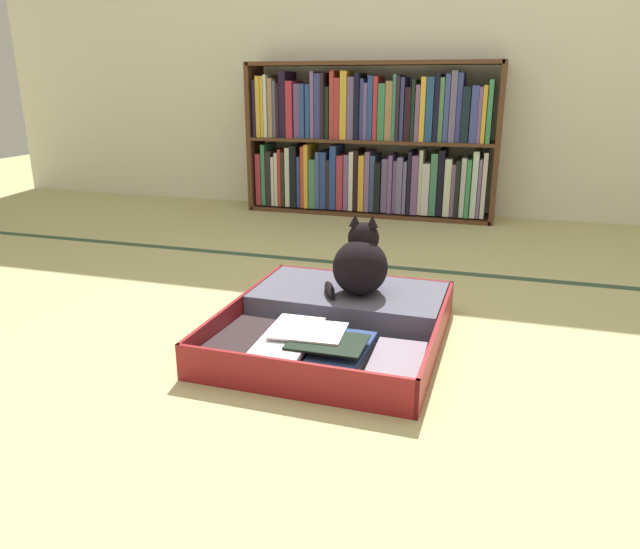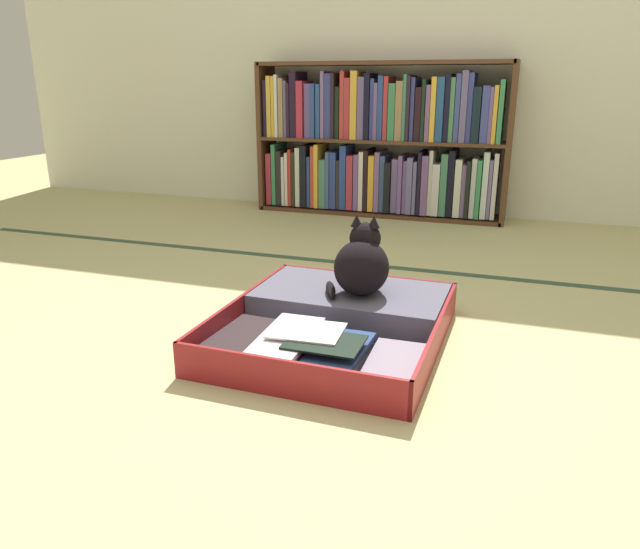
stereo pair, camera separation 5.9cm
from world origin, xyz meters
TOP-DOWN VIEW (x-y plane):
  - ground_plane at (0.00, 0.00)m, footprint 10.00×10.00m
  - tatami_border at (0.00, 1.12)m, footprint 4.80×0.05m
  - back_wall at (0.00, 2.48)m, footprint 6.40×0.16m
  - bookshelf at (-0.40, 2.25)m, footprint 1.59×0.26m
  - open_suitcase at (-0.07, 0.31)m, footprint 0.71×0.82m
  - black_cat at (-0.02, 0.43)m, footprint 0.24×0.23m

SIDE VIEW (x-z plane):
  - ground_plane at x=0.00m, z-range 0.00..0.00m
  - tatami_border at x=0.00m, z-range 0.00..0.00m
  - open_suitcase at x=-0.07m, z-range -0.01..0.11m
  - black_cat at x=-0.02m, z-range 0.08..0.36m
  - bookshelf at x=-0.40m, z-range -0.03..0.92m
  - back_wall at x=0.00m, z-range 0.00..2.50m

